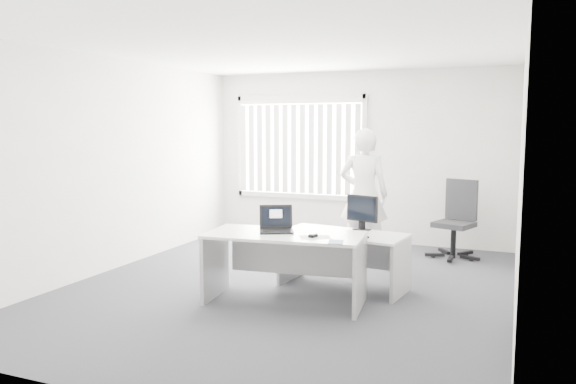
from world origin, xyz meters
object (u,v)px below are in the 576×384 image
at_px(office_chair, 455,234).
at_px(laptop, 277,220).
at_px(desk_far, 343,248).
at_px(monitor, 362,213).
at_px(desk_near, 285,253).
at_px(person, 364,195).

distance_m(office_chair, laptop, 3.33).
bearing_deg(office_chair, desk_far, -97.50).
bearing_deg(monitor, desk_near, -101.34).
distance_m(desk_near, office_chair, 3.26).
relative_size(person, laptop, 5.21).
relative_size(office_chair, monitor, 2.70).
height_order(desk_near, monitor, monitor).
bearing_deg(laptop, person, 54.04).
relative_size(desk_far, monitor, 3.65).
bearing_deg(person, laptop, 71.78).
relative_size(desk_far, person, 0.82).
distance_m(person, monitor, 1.25).
bearing_deg(person, office_chair, -159.65).
xyz_separation_m(person, laptop, (-0.39, -2.21, -0.04)).
xyz_separation_m(desk_near, laptop, (-0.11, 0.02, 0.35)).
distance_m(office_chair, monitor, 2.14).
bearing_deg(desk_far, laptop, -117.18).
xyz_separation_m(desk_far, monitor, (0.16, 0.24, 0.40)).
bearing_deg(laptop, desk_far, 29.32).
xyz_separation_m(office_chair, person, (-1.20, -0.66, 0.59)).
height_order(office_chair, laptop, office_chair).
height_order(desk_near, office_chair, office_chair).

